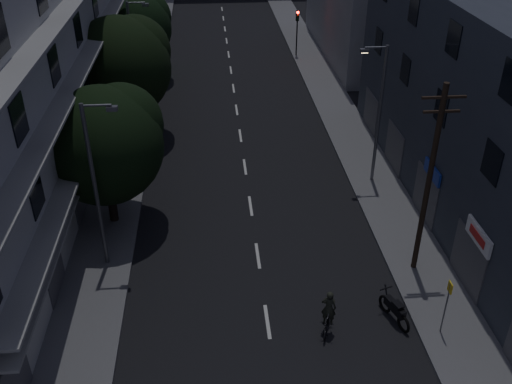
{
  "coord_description": "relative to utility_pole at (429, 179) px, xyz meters",
  "views": [
    {
      "loc": [
        -1.98,
        -10.9,
        16.9
      ],
      "look_at": [
        0.0,
        12.0,
        3.0
      ],
      "focal_mm": 40.0,
      "sensor_mm": 36.0,
      "label": 1
    }
  ],
  "objects": [
    {
      "name": "cyclist",
      "position": [
        -4.8,
        -3.59,
        -4.17
      ],
      "size": [
        1.06,
        1.73,
        2.07
      ],
      "rotation": [
        0.0,
        0.0,
        -0.33
      ],
      "color": "black",
      "rests_on": "ground"
    },
    {
      "name": "traffic_signal_far_left",
      "position": [
        -13.72,
        31.08,
        -1.77
      ],
      "size": [
        0.28,
        0.37,
        4.1
      ],
      "color": "black",
      "rests_on": "sidewalk_left"
    },
    {
      "name": "tree_far",
      "position": [
        -14.8,
        26.7,
        -0.23
      ],
      "size": [
        5.79,
        5.79,
        7.15
      ],
      "color": "black",
      "rests_on": "sidewalk_left"
    },
    {
      "name": "tree_near",
      "position": [
        -14.35,
        5.25,
        -0.16
      ],
      "size": [
        5.91,
        5.91,
        7.29
      ],
      "color": "black",
      "rests_on": "sidewalk_left"
    },
    {
      "name": "utility_pole",
      "position": [
        0.0,
        0.0,
        0.0
      ],
      "size": [
        1.8,
        0.24,
        9.0
      ],
      "color": "black",
      "rests_on": "sidewalk_right"
    },
    {
      "name": "sidewalk_right",
      "position": [
        0.34,
        15.64,
        -4.79
      ],
      "size": [
        3.0,
        90.0,
        0.15
      ],
      "primitive_type": "cube",
      "color": "#565659",
      "rests_on": "ground"
    },
    {
      "name": "bus_stop_sign",
      "position": [
        -0.26,
        -4.16,
        -2.98
      ],
      "size": [
        0.06,
        0.35,
        2.52
      ],
      "color": "#595B60",
      "rests_on": "sidewalk_right"
    },
    {
      "name": "motorcycle",
      "position": [
        -1.91,
        -3.19,
        -4.34
      ],
      "size": [
        0.92,
        2.01,
        1.34
      ],
      "rotation": [
        0.0,
        0.0,
        0.33
      ],
      "color": "black",
      "rests_on": "ground"
    },
    {
      "name": "sidewalk_left",
      "position": [
        -14.66,
        15.64,
        -4.79
      ],
      "size": [
        3.0,
        90.0,
        0.15
      ],
      "primitive_type": "cube",
      "color": "#565659",
      "rests_on": "ground"
    },
    {
      "name": "building_left",
      "position": [
        -19.14,
        8.64,
        2.13
      ],
      "size": [
        7.0,
        36.0,
        14.0
      ],
      "color": "#AAA9A5",
      "rests_on": "ground"
    },
    {
      "name": "street_lamp_left_far",
      "position": [
        -14.25,
        19.38,
        -0.27
      ],
      "size": [
        1.51,
        0.25,
        8.0
      ],
      "color": "#55585C",
      "rests_on": "sidewalk_left"
    },
    {
      "name": "ground",
      "position": [
        -7.16,
        15.64,
        -4.87
      ],
      "size": [
        160.0,
        160.0,
        0.0
      ],
      "primitive_type": "plane",
      "color": "black",
      "rests_on": "ground"
    },
    {
      "name": "traffic_signal_far_right",
      "position": [
        -0.83,
        31.91,
        -1.77
      ],
      "size": [
        0.28,
        0.37,
        4.1
      ],
      "color": "black",
      "rests_on": "sidewalk_right"
    },
    {
      "name": "lane_markings",
      "position": [
        -7.16,
        21.89,
        -4.86
      ],
      "size": [
        0.15,
        60.5,
        0.01
      ],
      "color": "beige",
      "rests_on": "ground"
    },
    {
      "name": "street_lamp_left_near",
      "position": [
        -14.17,
        1.57,
        -0.27
      ],
      "size": [
        1.51,
        0.25,
        8.0
      ],
      "color": "#525359",
      "rests_on": "sidewalk_left"
    },
    {
      "name": "street_lamp_right",
      "position": [
        0.06,
        8.24,
        -0.27
      ],
      "size": [
        1.51,
        0.25,
        8.0
      ],
      "color": "slate",
      "rests_on": "sidewalk_right"
    },
    {
      "name": "building_right",
      "position": [
        4.83,
        4.63,
        0.63
      ],
      "size": [
        6.19,
        28.0,
        11.0
      ],
      "color": "#282D36",
      "rests_on": "ground"
    },
    {
      "name": "tree_mid",
      "position": [
        -14.68,
        15.57,
        0.29
      ],
      "size": [
        6.51,
        6.51,
        8.01
      ],
      "color": "black",
      "rests_on": "sidewalk_left"
    }
  ]
}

